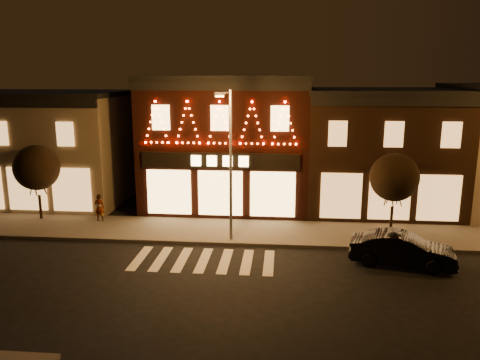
# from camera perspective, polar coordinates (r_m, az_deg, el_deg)

# --- Properties ---
(ground) EXTENTS (120.00, 120.00, 0.00)m
(ground) POSITION_cam_1_polar(r_m,az_deg,el_deg) (18.54, -6.53, -14.26)
(ground) COLOR black
(ground) RESTS_ON ground
(sidewalk_far) EXTENTS (44.00, 4.00, 0.15)m
(sidewalk_far) POSITION_cam_1_polar(r_m,az_deg,el_deg) (25.59, 1.54, -6.28)
(sidewalk_far) COLOR #47423D
(sidewalk_far) RESTS_ON ground
(building_left) EXTENTS (12.20, 8.28, 7.30)m
(building_left) POSITION_cam_1_polar(r_m,az_deg,el_deg) (34.72, -23.30, 3.79)
(building_left) COLOR #756853
(building_left) RESTS_ON ground
(building_pulp) EXTENTS (10.20, 8.34, 8.30)m
(building_pulp) POSITION_cam_1_polar(r_m,az_deg,el_deg) (30.64, -1.42, 4.72)
(building_pulp) COLOR black
(building_pulp) RESTS_ON ground
(building_right_a) EXTENTS (9.20, 8.28, 7.50)m
(building_right_a) POSITION_cam_1_polar(r_m,az_deg,el_deg) (31.09, 16.29, 3.59)
(building_right_a) COLOR black
(building_right_a) RESTS_ON ground
(streetlamp_mid) EXTENTS (0.66, 1.72, 7.50)m
(streetlamp_mid) POSITION_cam_1_polar(r_m,az_deg,el_deg) (23.02, -1.32, 3.08)
(streetlamp_mid) COLOR #59595E
(streetlamp_mid) RESTS_ON sidewalk_far
(tree_left) EXTENTS (2.57, 2.57, 4.30)m
(tree_left) POSITION_cam_1_polar(r_m,az_deg,el_deg) (29.33, -23.31, 1.36)
(tree_left) COLOR black
(tree_left) RESTS_ON sidewalk_far
(tree_right) EXTENTS (2.54, 2.54, 4.24)m
(tree_right) POSITION_cam_1_polar(r_m,az_deg,el_deg) (25.91, 18.11, 0.30)
(tree_right) COLOR black
(tree_right) RESTS_ON sidewalk_far
(dark_sedan) EXTENTS (4.78, 2.55, 1.49)m
(dark_sedan) POSITION_cam_1_polar(r_m,az_deg,el_deg) (22.42, 18.96, -7.94)
(dark_sedan) COLOR black
(dark_sedan) RESTS_ON ground
(pedestrian) EXTENTS (0.58, 0.38, 1.57)m
(pedestrian) POSITION_cam_1_polar(r_m,az_deg,el_deg) (28.22, -16.58, -3.19)
(pedestrian) COLOR gray
(pedestrian) RESTS_ON sidewalk_far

